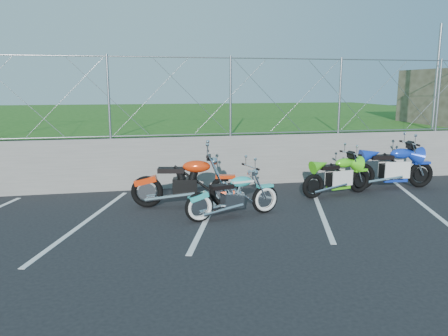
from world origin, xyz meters
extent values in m
plane|color=black|center=(0.00, 0.00, 0.00)|extent=(90.00, 90.00, 0.00)
cube|color=slate|center=(0.00, 3.50, 0.65)|extent=(30.00, 0.22, 1.30)
cube|color=#235316|center=(0.00, 13.50, 0.65)|extent=(30.00, 20.00, 1.30)
cylinder|color=gray|center=(0.00, 3.50, 3.25)|extent=(28.00, 0.03, 0.03)
cylinder|color=gray|center=(0.00, 3.50, 1.35)|extent=(28.00, 0.03, 0.03)
cylinder|color=gray|center=(7.20, 3.90, 2.80)|extent=(0.08, 0.08, 3.00)
cube|color=silver|center=(-2.40, 1.00, 0.00)|extent=(1.49, 4.31, 0.01)
cube|color=silver|center=(0.00, 1.00, 0.00)|extent=(1.49, 4.31, 0.01)
cube|color=silver|center=(2.40, 1.00, 0.00)|extent=(1.49, 4.31, 0.01)
cube|color=silver|center=(4.80, 1.00, 0.00)|extent=(1.49, 4.31, 0.01)
torus|color=black|center=(-0.28, 0.51, 0.29)|extent=(0.59, 0.23, 0.59)
torus|color=black|center=(1.12, 0.84, 0.29)|extent=(0.59, 0.23, 0.59)
cube|color=silver|center=(0.41, 0.67, 0.35)|extent=(0.45, 0.33, 0.30)
ellipsoid|color=#2FBEB9|center=(0.60, 0.71, 0.71)|extent=(0.51, 0.32, 0.21)
cube|color=black|center=(0.18, 0.62, 0.65)|extent=(0.48, 0.31, 0.08)
cube|color=#2FBEB9|center=(1.12, 0.84, 0.57)|extent=(0.36, 0.21, 0.05)
cylinder|color=silver|center=(0.79, 0.76, 0.99)|extent=(0.17, 0.63, 0.02)
torus|color=black|center=(-1.21, 1.74, 0.35)|extent=(0.70, 0.25, 0.69)
torus|color=black|center=(0.43, 1.43, 0.35)|extent=(0.70, 0.25, 0.69)
cube|color=black|center=(-0.42, 1.59, 0.45)|extent=(0.56, 0.40, 0.38)
ellipsoid|color=red|center=(-0.17, 1.54, 0.89)|extent=(0.63, 0.38, 0.26)
cube|color=black|center=(-0.70, 1.64, 0.81)|extent=(0.60, 0.37, 0.10)
cube|color=red|center=(0.43, 1.43, 0.67)|extent=(0.45, 0.24, 0.07)
cylinder|color=silver|center=(0.06, 1.50, 1.16)|extent=(0.18, 0.79, 0.03)
torus|color=black|center=(2.56, 1.73, 0.29)|extent=(0.59, 0.23, 0.58)
torus|color=black|center=(3.89, 2.04, 0.29)|extent=(0.59, 0.23, 0.58)
cube|color=black|center=(3.21, 1.88, 0.38)|extent=(0.49, 0.36, 0.33)
ellipsoid|color=#51D71A|center=(3.42, 1.93, 0.77)|extent=(0.55, 0.34, 0.22)
cube|color=black|center=(2.97, 1.82, 0.70)|extent=(0.52, 0.33, 0.09)
cube|color=#51D71A|center=(3.89, 2.04, 0.56)|extent=(0.39, 0.22, 0.06)
cylinder|color=silver|center=(3.58, 1.96, 0.99)|extent=(0.18, 0.68, 0.03)
torus|color=black|center=(4.11, 2.30, 0.33)|extent=(0.67, 0.16, 0.67)
torus|color=black|center=(5.69, 2.21, 0.33)|extent=(0.67, 0.16, 0.67)
cube|color=black|center=(4.87, 2.25, 0.45)|extent=(0.53, 0.34, 0.38)
ellipsoid|color=#1232AE|center=(5.12, 2.24, 0.89)|extent=(0.60, 0.31, 0.26)
cube|color=black|center=(4.59, 2.27, 0.81)|extent=(0.57, 0.30, 0.10)
cube|color=#1232AE|center=(5.69, 2.21, 0.65)|extent=(0.43, 0.19, 0.07)
cylinder|color=silver|center=(5.31, 2.23, 1.15)|extent=(0.08, 0.80, 0.03)
camera|label=1|loc=(-1.46, -7.44, 2.58)|focal=35.00mm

